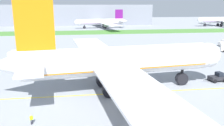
% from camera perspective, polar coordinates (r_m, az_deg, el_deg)
% --- Properties ---
extents(ground_plane, '(600.00, 600.00, 0.00)m').
position_cam_1_polar(ground_plane, '(45.59, 4.23, -8.95)').
color(ground_plane, '#9399A0').
rests_on(ground_plane, ground).
extents(apron_taxi_line, '(280.00, 0.36, 0.01)m').
position_cam_1_polar(apron_taxi_line, '(48.78, 3.37, -7.35)').
color(apron_taxi_line, yellow).
rests_on(apron_taxi_line, ground).
extents(grass_median_strip, '(320.00, 24.00, 0.10)m').
position_cam_1_polar(grass_median_strip, '(157.18, -4.49, 7.51)').
color(grass_median_strip, '#4C8438').
rests_on(grass_median_strip, ground).
extents(airliner_foreground, '(49.04, 76.18, 18.95)m').
position_cam_1_polar(airliner_foreground, '(48.17, 1.26, 0.41)').
color(airliner_foreground, white).
rests_on(airliner_foreground, ground).
extents(pushback_tug, '(5.65, 2.96, 2.20)m').
position_cam_1_polar(pushback_tug, '(61.10, 24.38, -3.19)').
color(pushback_tug, '#26262B').
rests_on(pushback_tug, ground).
extents(ground_crew_wingwalker_port, '(0.47, 0.46, 1.61)m').
position_cam_1_polar(ground_crew_wingwalker_port, '(38.43, -19.12, -12.71)').
color(ground_crew_wingwalker_port, black).
rests_on(ground_crew_wingwalker_port, ground).
extents(service_truck_catering_van, '(5.14, 2.90, 3.00)m').
position_cam_1_polar(service_truck_catering_van, '(84.91, -22.50, 1.98)').
color(service_truck_catering_van, white).
rests_on(service_truck_catering_van, ground).
extents(parked_airliner_far_centre, '(42.56, 67.87, 14.26)m').
position_cam_1_polar(parked_airliner_far_centre, '(184.66, -2.48, 10.00)').
color(parked_airliner_far_centre, white).
rests_on(parked_airliner_far_centre, ground).
extents(parked_airliner_far_right, '(37.12, 56.60, 15.34)m').
position_cam_1_polar(parked_airliner_far_right, '(220.78, 24.51, 9.52)').
color(parked_airliner_far_right, white).
rests_on(parked_airliner_far_right, ground).
extents(terminal_building, '(137.32, 20.00, 18.00)m').
position_cam_1_polar(terminal_building, '(218.40, -8.82, 11.56)').
color(terminal_building, gray).
rests_on(terminal_building, ground).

